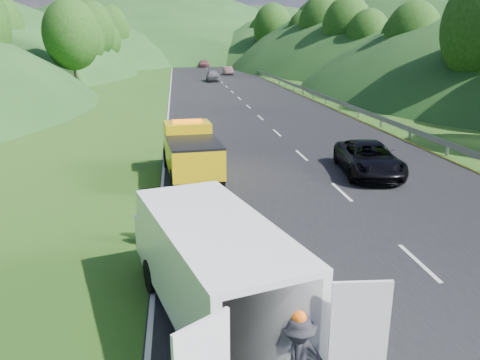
{
  "coord_description": "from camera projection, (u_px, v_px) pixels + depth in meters",
  "views": [
    {
      "loc": [
        -3.18,
        -12.46,
        5.68
      ],
      "look_at": [
        -1.25,
        1.91,
        1.3
      ],
      "focal_mm": 35.0,
      "sensor_mm": 36.0,
      "label": 1
    }
  ],
  "objects": [
    {
      "name": "ground",
      "position": [
        290.0,
        239.0,
        13.87
      ],
      "size": [
        320.0,
        320.0,
        0.0
      ],
      "primitive_type": "plane",
      "color": "#38661E",
      "rests_on": "ground"
    },
    {
      "name": "road_surface",
      "position": [
        232.0,
        92.0,
        52.2
      ],
      "size": [
        14.0,
        200.0,
        0.02
      ],
      "primitive_type": "cube",
      "color": "black",
      "rests_on": "ground"
    },
    {
      "name": "guardrail",
      "position": [
        274.0,
        82.0,
        64.99
      ],
      "size": [
        0.06,
        140.0,
        1.52
      ],
      "primitive_type": "cube",
      "color": "gray",
      "rests_on": "ground"
    },
    {
      "name": "tree_line_left",
      "position": [
        67.0,
        80.0,
        68.38
      ],
      "size": [
        14.0,
        140.0,
        14.0
      ],
      "primitive_type": null,
      "color": "#325E1B",
      "rests_on": "ground"
    },
    {
      "name": "tree_line_right",
      "position": [
        343.0,
        77.0,
        73.72
      ],
      "size": [
        14.0,
        140.0,
        14.0
      ],
      "primitive_type": null,
      "color": "#325E1B",
      "rests_on": "ground"
    },
    {
      "name": "hills_backdrop",
      "position": [
        207.0,
        58.0,
        142.5
      ],
      "size": [
        201.0,
        288.6,
        44.0
      ],
      "primitive_type": null,
      "color": "#2D5B23",
      "rests_on": "ground"
    },
    {
      "name": "tow_truck",
      "position": [
        191.0,
        151.0,
        19.77
      ],
      "size": [
        2.48,
        5.56,
        2.32
      ],
      "rotation": [
        0.0,
        0.0,
        0.09
      ],
      "color": "black",
      "rests_on": "ground"
    },
    {
      "name": "white_van",
      "position": [
        212.0,
        263.0,
        9.57
      ],
      "size": [
        4.34,
        6.83,
        2.25
      ],
      "rotation": [
        0.0,
        0.0,
        0.28
      ],
      "color": "black",
      "rests_on": "ground"
    },
    {
      "name": "woman",
      "position": [
        162.0,
        242.0,
        13.66
      ],
      "size": [
        0.51,
        0.63,
        1.55
      ],
      "primitive_type": "imported",
      "rotation": [
        0.0,
        0.0,
        1.39
      ],
      "color": "silver",
      "rests_on": "ground"
    },
    {
      "name": "child",
      "position": [
        206.0,
        258.0,
        12.62
      ],
      "size": [
        0.58,
        0.49,
        1.06
      ],
      "primitive_type": "imported",
      "rotation": [
        0.0,
        0.0,
        -0.18
      ],
      "color": "#CEC26E",
      "rests_on": "ground"
    },
    {
      "name": "suitcase",
      "position": [
        144.0,
        233.0,
        13.47
      ],
      "size": [
        0.4,
        0.24,
        0.63
      ],
      "primitive_type": "cube",
      "rotation": [
        0.0,
        0.0,
        0.06
      ],
      "color": "#52503E",
      "rests_on": "ground"
    },
    {
      "name": "spare_tire",
      "position": [
        330.0,
        355.0,
        8.76
      ],
      "size": [
        0.73,
        0.73,
        0.2
      ],
      "primitive_type": "cylinder",
      "color": "black",
      "rests_on": "ground"
    },
    {
      "name": "passing_suv",
      "position": [
        367.0,
        174.0,
        20.51
      ],
      "size": [
        2.93,
        5.21,
        1.37
      ],
      "primitive_type": "imported",
      "rotation": [
        0.0,
        0.0,
        -0.14
      ],
      "color": "black",
      "rests_on": "ground"
    },
    {
      "name": "dist_car_a",
      "position": [
        213.0,
        81.0,
        65.26
      ],
      "size": [
        1.82,
        4.51,
        1.54
      ],
      "primitive_type": "imported",
      "color": "#58575D",
      "rests_on": "ground"
    },
    {
      "name": "dist_car_b",
      "position": [
        228.0,
        75.0,
        77.61
      ],
      "size": [
        1.38,
        3.96,
        1.3
      ],
      "primitive_type": "imported",
      "color": "brown",
      "rests_on": "ground"
    },
    {
      "name": "dist_car_c",
      "position": [
        204.0,
        67.0,
        97.75
      ],
      "size": [
        2.01,
        4.94,
        1.43
      ],
      "primitive_type": "imported",
      "color": "#87434F",
      "rests_on": "ground"
    },
    {
      "name": "dist_car_d",
      "position": [
        206.0,
        64.0,
        111.49
      ],
      "size": [
        1.82,
        4.51,
        1.54
      ],
      "primitive_type": "imported",
      "color": "#985F4C",
      "rests_on": "ground"
    }
  ]
}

